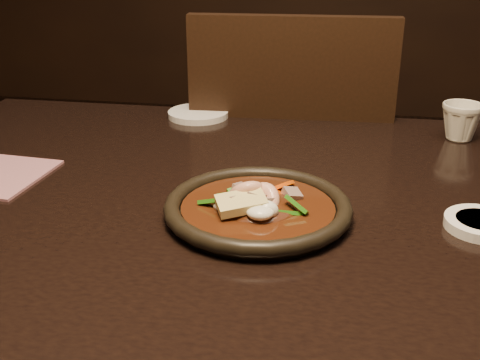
% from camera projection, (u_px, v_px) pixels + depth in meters
% --- Properties ---
extents(table, '(1.60, 0.90, 0.75)m').
position_uv_depth(table, '(343.00, 249.00, 0.92)').
color(table, black).
rests_on(table, floor).
extents(chair, '(0.48, 0.48, 0.96)m').
position_uv_depth(chair, '(289.00, 189.00, 1.49)').
color(chair, black).
rests_on(chair, floor).
extents(plate, '(0.26, 0.26, 0.03)m').
position_uv_depth(plate, '(258.00, 209.00, 0.84)').
color(plate, black).
rests_on(plate, table).
extents(stirfry, '(0.16, 0.15, 0.06)m').
position_uv_depth(stirfry, '(257.00, 205.00, 0.84)').
color(stirfry, '#361709').
rests_on(stirfry, plate).
extents(saucer_left, '(0.13, 0.13, 0.01)m').
position_uv_depth(saucer_left, '(198.00, 114.00, 1.28)').
color(saucer_left, white).
rests_on(saucer_left, table).
extents(tea_cup, '(0.08, 0.08, 0.08)m').
position_uv_depth(tea_cup, '(461.00, 120.00, 1.14)').
color(tea_cup, beige).
rests_on(tea_cup, table).
extents(chopsticks, '(0.12, 0.21, 0.01)m').
position_uv_depth(chopsticks, '(284.00, 205.00, 0.88)').
color(chopsticks, '#A57D5E').
rests_on(chopsticks, table).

